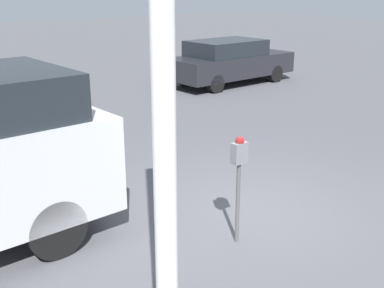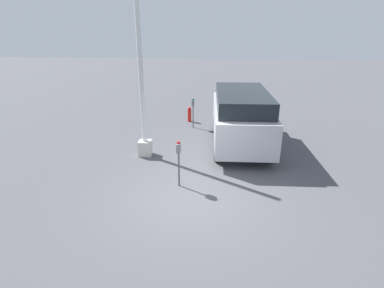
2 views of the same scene
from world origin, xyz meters
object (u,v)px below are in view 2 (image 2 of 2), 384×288
(parking_meter_near, at_px, (179,153))
(parked_van, at_px, (241,116))
(lamp_post, at_px, (143,110))
(parking_meter_far, at_px, (193,106))
(fire_hydrant, at_px, (189,114))

(parking_meter_near, relative_size, parked_van, 0.28)
(parking_meter_near, distance_m, lamp_post, 2.71)
(parking_meter_near, relative_size, parking_meter_far, 1.02)
(parking_meter_near, distance_m, fire_hydrant, 6.53)
(parking_meter_far, bearing_deg, parking_meter_near, -179.29)
(parking_meter_near, xyz_separation_m, lamp_post, (2.17, 1.48, 0.65))
(parked_van, bearing_deg, fire_hydrant, 34.99)
(parking_meter_far, xyz_separation_m, lamp_post, (-3.37, 1.50, 0.67))
(parking_meter_near, height_order, parked_van, parked_van)
(parking_meter_far, height_order, lamp_post, lamp_post)
(fire_hydrant, bearing_deg, parking_meter_far, -165.66)
(lamp_post, distance_m, fire_hydrant, 4.69)
(lamp_post, xyz_separation_m, fire_hydrant, (4.32, -1.25, -1.32))
(parking_meter_near, relative_size, fire_hydrant, 1.93)
(parking_meter_near, bearing_deg, parking_meter_far, 0.71)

